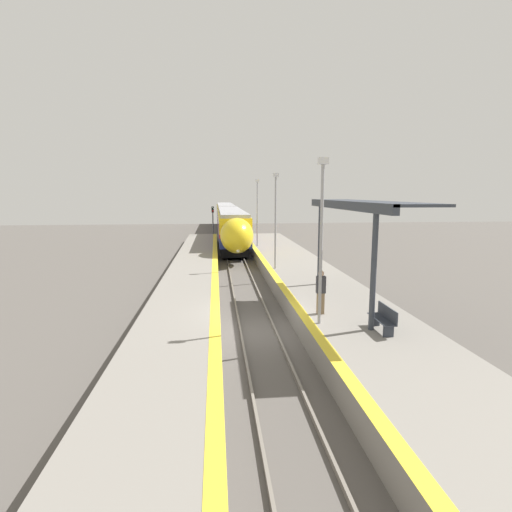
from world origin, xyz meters
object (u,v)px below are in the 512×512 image
object	(u,v)px
lamppost_far	(257,209)
lamppost_mid	(276,215)
railway_signal	(213,220)
lamppost_near	(321,232)
train	(228,219)
platform_bench	(384,318)
person_waiting	(321,291)

from	to	relation	value
lamppost_far	lamppost_mid	bearing A→B (deg)	-90.00
railway_signal	lamppost_near	xyz separation A→B (m)	(4.09, -33.44, 1.76)
train	platform_bench	bearing A→B (deg)	-84.19
platform_bench	railway_signal	bearing A→B (deg)	100.05
lamppost_mid	lamppost_near	bearing A→B (deg)	-90.00
person_waiting	platform_bench	bearing A→B (deg)	-53.07
lamppost_far	person_waiting	bearing A→B (deg)	-89.04
train	lamppost_mid	size ratio (longest dim) A/B	7.92
person_waiting	railway_signal	distance (m)	32.58
person_waiting	train	bearing A→B (deg)	93.67
train	railway_signal	bearing A→B (deg)	-107.71
lamppost_mid	lamppost_far	xyz separation A→B (m)	(0.00, 11.04, 0.00)
platform_bench	lamppost_mid	size ratio (longest dim) A/B	0.26
railway_signal	lamppost_far	world-z (taller)	lamppost_far
person_waiting	lamppost_mid	xyz separation A→B (m)	(-0.35, 9.88, 2.49)
person_waiting	lamppost_mid	size ratio (longest dim) A/B	0.29
lamppost_far	train	bearing A→B (deg)	96.87
railway_signal	lamppost_mid	size ratio (longest dim) A/B	0.69
railway_signal	lamppost_near	distance (m)	33.73
railway_signal	platform_bench	bearing A→B (deg)	-79.95
train	platform_bench	distance (m)	40.91
lamppost_near	lamppost_far	bearing A→B (deg)	90.00
train	lamppost_far	world-z (taller)	lamppost_far
train	railway_signal	distance (m)	6.50
lamppost_far	platform_bench	bearing A→B (deg)	-84.99
train	platform_bench	size ratio (longest dim) A/B	30.80
train	railway_signal	size ratio (longest dim) A/B	11.51
lamppost_near	lamppost_far	xyz separation A→B (m)	(0.00, 22.09, 0.00)
lamppost_near	lamppost_mid	distance (m)	11.04
platform_bench	lamppost_mid	bearing A→B (deg)	99.51
train	lamppost_mid	xyz separation A→B (m)	(2.11, -28.57, 2.05)
person_waiting	lamppost_mid	distance (m)	10.20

